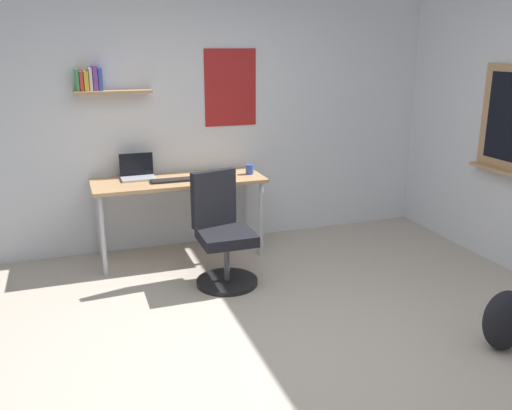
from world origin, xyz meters
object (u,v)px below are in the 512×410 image
(desk, at_px, (179,187))
(backpack, at_px, (505,320))
(computer_mouse, at_px, (202,177))
(keyboard, at_px, (172,180))
(laptop, at_px, (137,173))
(coffee_mug, at_px, (250,169))
(office_chair, at_px, (223,237))

(desk, distance_m, backpack, 2.95)
(computer_mouse, height_order, backpack, computer_mouse)
(desk, bearing_deg, backpack, -54.77)
(keyboard, bearing_deg, backpack, -52.64)
(laptop, distance_m, computer_mouse, 0.60)
(backpack, bearing_deg, coffee_mug, 112.82)
(office_chair, height_order, keyboard, office_chair)
(office_chair, xyz_separation_m, coffee_mug, (0.48, 0.70, 0.40))
(desk, bearing_deg, coffee_mug, -2.08)
(laptop, bearing_deg, desk, -22.17)
(laptop, relative_size, keyboard, 0.84)
(coffee_mug, height_order, backpack, coffee_mug)
(laptop, relative_size, coffee_mug, 3.37)
(office_chair, bearing_deg, coffee_mug, 55.69)
(keyboard, height_order, coffee_mug, coffee_mug)
(desk, relative_size, computer_mouse, 15.17)
(office_chair, relative_size, keyboard, 2.57)
(office_chair, distance_m, keyboard, 0.80)
(keyboard, distance_m, computer_mouse, 0.28)
(keyboard, bearing_deg, computer_mouse, -0.00)
(backpack, bearing_deg, office_chair, 131.55)
(desk, height_order, laptop, laptop)
(keyboard, height_order, computer_mouse, computer_mouse)
(laptop, xyz_separation_m, computer_mouse, (0.56, -0.22, -0.04))
(desk, xyz_separation_m, backpack, (1.68, -2.38, -0.47))
(computer_mouse, height_order, coffee_mug, coffee_mug)
(office_chair, height_order, backpack, office_chair)
(office_chair, bearing_deg, computer_mouse, 91.01)
(computer_mouse, bearing_deg, keyboard, 180.00)
(office_chair, bearing_deg, backpack, -48.45)
(coffee_mug, distance_m, backpack, 2.62)
(desk, distance_m, computer_mouse, 0.23)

